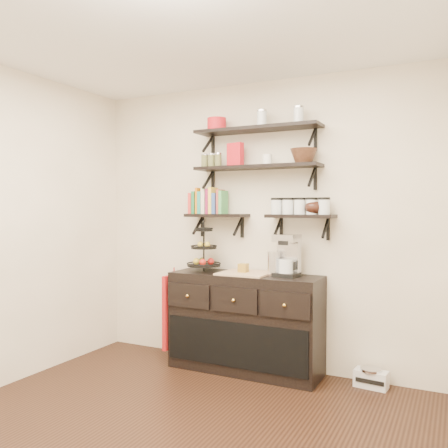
# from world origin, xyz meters

# --- Properties ---
(floor) EXTENTS (3.50, 3.50, 0.00)m
(floor) POSITION_xyz_m (0.00, 0.00, 0.00)
(floor) COLOR black
(floor) RESTS_ON ground
(ceiling) EXTENTS (3.50, 3.50, 0.02)m
(ceiling) POSITION_xyz_m (0.00, 0.00, 2.70)
(ceiling) COLOR white
(ceiling) RESTS_ON back_wall
(back_wall) EXTENTS (3.50, 0.02, 2.70)m
(back_wall) POSITION_xyz_m (0.00, 1.75, 1.35)
(back_wall) COLOR white
(back_wall) RESTS_ON ground
(shelf_top) EXTENTS (1.20, 0.27, 0.23)m
(shelf_top) POSITION_xyz_m (0.00, 1.62, 2.23)
(shelf_top) COLOR black
(shelf_top) RESTS_ON back_wall
(shelf_mid) EXTENTS (1.20, 0.27, 0.23)m
(shelf_mid) POSITION_xyz_m (0.00, 1.62, 1.88)
(shelf_mid) COLOR black
(shelf_mid) RESTS_ON back_wall
(shelf_low_left) EXTENTS (0.60, 0.25, 0.23)m
(shelf_low_left) POSITION_xyz_m (-0.42, 1.63, 1.43)
(shelf_low_left) COLOR black
(shelf_low_left) RESTS_ON back_wall
(shelf_low_right) EXTENTS (0.60, 0.25, 0.23)m
(shelf_low_right) POSITION_xyz_m (0.42, 1.63, 1.43)
(shelf_low_right) COLOR black
(shelf_low_right) RESTS_ON back_wall
(cookbooks) EXTENTS (0.36, 0.15, 0.26)m
(cookbooks) POSITION_xyz_m (-0.51, 1.63, 1.56)
(cookbooks) COLOR red
(cookbooks) RESTS_ON shelf_low_left
(glass_canisters) EXTENTS (0.54, 0.10, 0.13)m
(glass_canisters) POSITION_xyz_m (0.41, 1.63, 1.51)
(glass_canisters) COLOR silver
(glass_canisters) RESTS_ON shelf_low_right
(sideboard) EXTENTS (1.40, 0.50, 0.92)m
(sideboard) POSITION_xyz_m (-0.07, 1.51, 0.45)
(sideboard) COLOR black
(sideboard) RESTS_ON floor
(fruit_stand) EXTENTS (0.32, 0.32, 0.47)m
(fruit_stand) POSITION_xyz_m (-0.50, 1.52, 1.06)
(fruit_stand) COLOR black
(fruit_stand) RESTS_ON sideboard
(candle) EXTENTS (0.08, 0.08, 0.08)m
(candle) POSITION_xyz_m (-0.09, 1.51, 0.96)
(candle) COLOR olive
(candle) RESTS_ON sideboard
(coffee_maker) EXTENTS (0.22, 0.22, 0.38)m
(coffee_maker) POSITION_xyz_m (0.33, 1.54, 1.08)
(coffee_maker) COLOR black
(coffee_maker) RESTS_ON sideboard
(thermal_carafe) EXTENTS (0.11, 0.11, 0.22)m
(thermal_carafe) POSITION_xyz_m (0.21, 1.49, 1.01)
(thermal_carafe) COLOR silver
(thermal_carafe) RESTS_ON sideboard
(apron) EXTENTS (0.04, 0.30, 0.71)m
(apron) POSITION_xyz_m (-0.80, 1.41, 0.51)
(apron) COLOR #9D1210
(apron) RESTS_ON sideboard
(radio) EXTENTS (0.28, 0.20, 0.16)m
(radio) POSITION_xyz_m (1.04, 1.61, 0.08)
(radio) COLOR silver
(radio) RESTS_ON floor
(recipe_box) EXTENTS (0.17, 0.10, 0.22)m
(recipe_box) POSITION_xyz_m (-0.22, 1.61, 2.01)
(recipe_box) COLOR red
(recipe_box) RESTS_ON shelf_mid
(walnut_bowl) EXTENTS (0.24, 0.24, 0.13)m
(walnut_bowl) POSITION_xyz_m (0.45, 1.61, 1.96)
(walnut_bowl) COLOR black
(walnut_bowl) RESTS_ON shelf_mid
(ramekins) EXTENTS (0.09, 0.09, 0.10)m
(ramekins) POSITION_xyz_m (0.11, 1.61, 1.95)
(ramekins) COLOR white
(ramekins) RESTS_ON shelf_mid
(teapot) EXTENTS (0.22, 0.19, 0.15)m
(teapot) POSITION_xyz_m (0.53, 1.63, 1.52)
(teapot) COLOR black
(teapot) RESTS_ON shelf_low_right
(red_pot) EXTENTS (0.18, 0.18, 0.12)m
(red_pot) POSITION_xyz_m (-0.42, 1.61, 2.31)
(red_pot) COLOR red
(red_pot) RESTS_ON shelf_top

